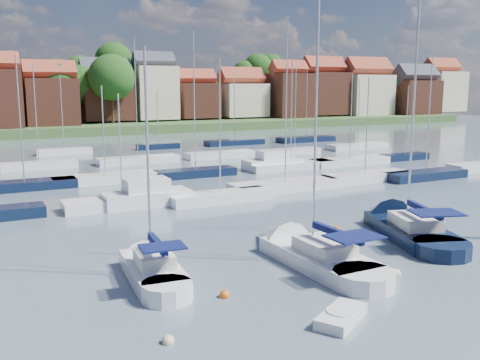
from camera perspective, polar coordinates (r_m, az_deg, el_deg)
ground at (r=64.50m, az=-10.55°, el=1.29°), size 260.00×260.00×0.00m
sailboat_left at (r=28.37m, az=-9.66°, el=-9.16°), size 3.11×9.21×12.43m
sailboat_centre at (r=30.68m, az=6.75°, el=-7.63°), size 3.39×11.71×15.80m
sailboat_navy at (r=37.67m, az=16.67°, el=-4.65°), size 7.17×12.90×17.28m
tender at (r=23.12m, az=10.74°, el=-14.13°), size 3.05×2.55×0.60m
buoy_b at (r=21.35m, az=-7.68°, el=-16.86°), size 0.48×0.48×0.48m
buoy_c at (r=25.25m, az=-1.66°, el=-12.38°), size 0.50×0.50×0.50m
buoy_d at (r=28.98m, az=16.26°, el=-9.79°), size 0.55×0.55×0.55m
buoy_e at (r=36.71m, az=10.28°, el=-5.33°), size 0.45×0.45×0.45m
marina_field at (r=60.43m, az=-7.54°, el=1.20°), size 79.62×41.41×15.93m
far_shore_town at (r=155.32m, az=-19.50°, el=7.62°), size 212.46×90.00×22.27m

